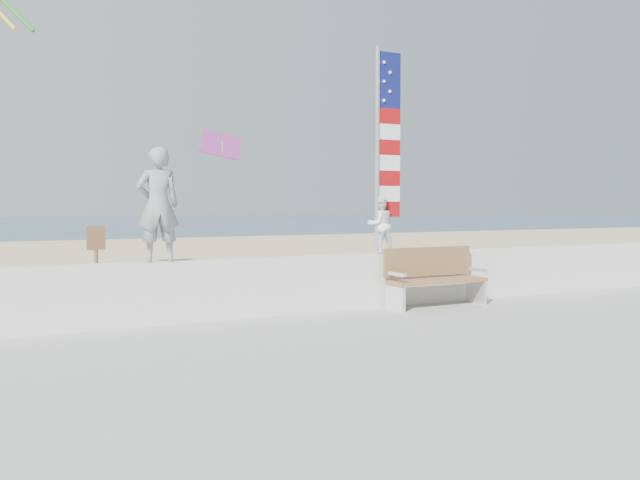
% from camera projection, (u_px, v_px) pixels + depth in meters
% --- Properties ---
extents(ground, '(220.00, 220.00, 0.00)m').
position_uv_depth(ground, '(368.00, 346.00, 9.20)').
color(ground, '#2E455D').
rests_on(ground, ground).
extents(sand, '(90.00, 40.00, 0.08)m').
position_uv_depth(sand, '(182.00, 279.00, 17.17)').
color(sand, '#C8B485').
rests_on(sand, ground).
extents(boardwalk, '(50.00, 12.40, 0.10)m').
position_uv_depth(boardwalk, '(619.00, 419.00, 5.65)').
color(boardwalk, '#A4A49F').
rests_on(boardwalk, sand).
extents(seawall, '(30.00, 0.35, 0.90)m').
position_uv_depth(seawall, '(303.00, 284.00, 10.94)').
color(seawall, silver).
rests_on(seawall, boardwalk).
extents(adult, '(0.64, 0.46, 1.67)m').
position_uv_depth(adult, '(158.00, 205.00, 9.79)').
color(adult, gray).
rests_on(adult, seawall).
extents(child, '(0.51, 0.41, 0.99)m').
position_uv_depth(child, '(380.00, 225.00, 11.56)').
color(child, white).
rests_on(child, seawall).
extents(bench, '(1.80, 0.57, 1.00)m').
position_uv_depth(bench, '(434.00, 276.00, 11.58)').
color(bench, '#996942').
rests_on(bench, boardwalk).
extents(flag, '(0.50, 0.08, 3.50)m').
position_uv_depth(flag, '(384.00, 141.00, 11.52)').
color(flag, silver).
rests_on(flag, seawall).
extents(parafoil_kite, '(0.94, 0.44, 0.63)m').
position_uv_depth(parafoil_kite, '(222.00, 146.00, 14.26)').
color(parafoil_kite, red).
rests_on(parafoil_kite, ground).
extents(sign, '(0.32, 0.07, 1.46)m').
position_uv_depth(sign, '(96.00, 260.00, 11.89)').
color(sign, brown).
rests_on(sign, sand).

